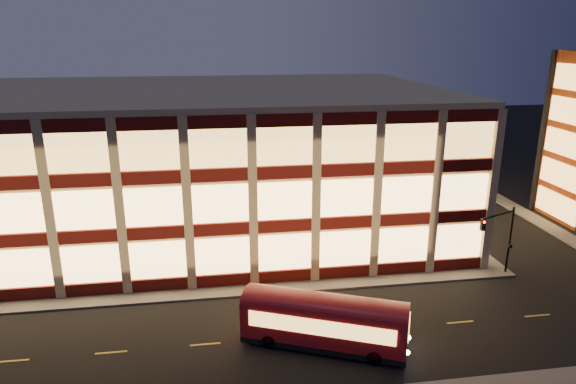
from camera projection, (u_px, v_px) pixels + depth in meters
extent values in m
plane|color=black|center=(231.00, 298.00, 39.92)|extent=(200.00, 200.00, 0.00)
cube|color=#514F4C|center=(192.00, 294.00, 40.41)|extent=(54.00, 2.00, 0.15)
cube|color=#514F4C|center=(424.00, 211.00, 59.26)|extent=(2.00, 30.00, 0.15)
cube|color=#514F4C|center=(512.00, 206.00, 60.85)|extent=(2.00, 30.00, 0.15)
cube|color=tan|center=(193.00, 161.00, 53.46)|extent=(50.00, 30.00, 14.00)
cube|color=tan|center=(189.00, 90.00, 51.31)|extent=(50.40, 30.40, 0.50)
cube|color=#470C0A|center=(192.00, 282.00, 41.07)|extent=(50.10, 0.25, 1.00)
cube|color=#FFBF6B|center=(191.00, 258.00, 40.47)|extent=(49.00, 0.20, 3.00)
cube|color=#470C0A|center=(417.00, 206.00, 58.97)|extent=(0.25, 30.10, 1.00)
cube|color=#FFBF6B|center=(418.00, 189.00, 58.34)|extent=(0.20, 29.00, 3.00)
cube|color=#470C0A|center=(189.00, 231.00, 39.77)|extent=(50.10, 0.25, 1.00)
cube|color=#FFBF6B|center=(188.00, 205.00, 39.16)|extent=(49.00, 0.20, 3.00)
cube|color=#470C0A|center=(420.00, 169.00, 57.66)|extent=(0.25, 30.10, 1.00)
cube|color=#FFBF6B|center=(421.00, 151.00, 57.04)|extent=(0.20, 29.00, 3.00)
cube|color=#470C0A|center=(186.00, 176.00, 38.46)|extent=(50.10, 0.25, 1.00)
cube|color=#FFBF6B|center=(184.00, 149.00, 37.86)|extent=(49.00, 0.20, 3.00)
cube|color=#470C0A|center=(423.00, 131.00, 56.36)|extent=(0.25, 30.10, 1.00)
cube|color=#FFBF6B|center=(424.00, 112.00, 55.73)|extent=(0.20, 29.00, 3.00)
cube|color=black|center=(544.00, 133.00, 57.55)|extent=(0.60, 0.60, 18.00)
cube|color=#F0AF54|center=(556.00, 205.00, 55.89)|extent=(0.16, 6.60, 2.60)
cube|color=#F0AF54|center=(561.00, 175.00, 54.89)|extent=(0.16, 6.60, 2.60)
cube|color=#F0AF54|center=(566.00, 144.00, 53.88)|extent=(0.16, 6.60, 2.60)
cube|color=#F0AF54|center=(571.00, 111.00, 52.87)|extent=(0.16, 6.60, 2.60)
cylinder|color=black|center=(510.00, 241.00, 43.17)|extent=(0.18, 0.18, 6.00)
cylinder|color=black|center=(499.00, 215.00, 41.41)|extent=(3.56, 1.63, 0.14)
cube|color=black|center=(483.00, 225.00, 40.60)|extent=(0.32, 0.32, 0.95)
sphere|color=#FF0C05|center=(484.00, 222.00, 40.34)|extent=(0.20, 0.20, 0.20)
cube|color=black|center=(510.00, 246.00, 43.10)|extent=(0.25, 0.18, 0.28)
cube|color=#98080F|center=(324.00, 321.00, 33.34)|extent=(10.86, 6.71, 2.46)
cube|color=black|center=(324.00, 340.00, 33.77)|extent=(10.86, 6.71, 0.37)
cylinder|color=black|center=(269.00, 341.00, 33.48)|extent=(1.01, 0.68, 0.96)
cylinder|color=black|center=(279.00, 322.00, 35.65)|extent=(1.01, 0.68, 0.96)
cylinder|color=black|center=(374.00, 357.00, 31.81)|extent=(1.01, 0.68, 0.96)
cylinder|color=black|center=(378.00, 337.00, 33.98)|extent=(1.01, 0.68, 0.96)
cube|color=#F0AF54|center=(320.00, 328.00, 31.98)|extent=(8.64, 3.80, 1.07)
cube|color=#F0AF54|center=(328.00, 306.00, 34.50)|extent=(8.64, 3.80, 1.07)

